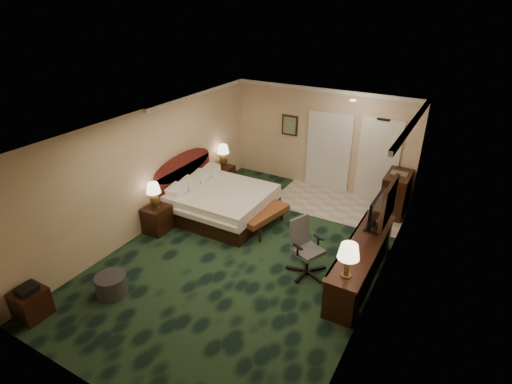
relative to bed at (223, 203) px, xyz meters
The scene contains 26 objects.
floor 1.72m from the bed, 37.46° to the right, with size 5.00×7.50×0.00m, color black.
ceiling 2.91m from the bed, 37.46° to the right, with size 5.00×7.50×0.00m, color silver.
wall_back 3.20m from the bed, 63.76° to the left, with size 5.00×0.00×2.70m, color tan.
wall_front 5.07m from the bed, 74.31° to the right, with size 5.00×0.00×2.70m, color tan.
wall_left 1.85m from the bed, 138.41° to the right, with size 0.00×7.50×2.70m, color tan.
wall_right 4.10m from the bed, 14.98° to the right, with size 0.00×7.50×2.70m, color tan.
crown_molding 2.87m from the bed, 37.46° to the right, with size 5.00×7.50×0.10m, color white, non-canonical shape.
tile_patch 2.94m from the bed, 39.86° to the left, with size 3.20×1.70×0.01m, color #B5A596.
headboard 1.16m from the bed, behind, with size 0.12×2.00×1.40m, color #440F13, non-canonical shape.
entry_door 4.01m from the bed, 42.95° to the left, with size 1.02×0.06×2.18m, color white.
closet_doors 3.20m from the bed, 59.31° to the left, with size 1.20×0.06×2.10m, color silver.
wall_art 3.00m from the bed, 80.65° to the left, with size 0.45×0.06×0.55m, color #466C53.
wall_mirror 4.01m from the bed, ahead, with size 0.05×0.95×0.75m, color white.
bed is the anchor object (origin of this frame).
nightstand_near 1.57m from the bed, 124.81° to the right, with size 0.48×0.55×0.60m, color black.
nightstand_far 1.68m from the bed, 122.86° to the left, with size 0.45×0.52×0.57m, color black.
lamp_near 1.67m from the bed, 124.61° to the right, with size 0.31×0.31×0.59m, color #311E0F, non-canonical shape.
lamp_far 1.83m from the bed, 122.80° to the left, with size 0.32×0.32×0.61m, color #311E0F, non-canonical shape.
bed_bench 1.15m from the bed, ahead, with size 0.44×1.27×0.43m, color brown.
ottoman 3.31m from the bed, 92.86° to the right, with size 0.54×0.54×0.38m, color #2F2F2F.
side_table 4.42m from the bed, 101.62° to the right, with size 0.47×0.47×0.51m, color black.
desk 3.61m from the bed, 11.77° to the right, with size 0.57×2.66×0.77m, color black.
tv 3.63m from the bed, ahead, with size 0.07×0.89×0.69m, color black.
desk_lamp 4.02m from the bed, 26.36° to the right, with size 0.35×0.35×0.61m, color #311E0F, non-canonical shape.
desk_chair 2.82m from the bed, 22.00° to the right, with size 0.64×0.60×1.11m, color #5A5A5A, non-canonical shape.
minibar 4.14m from the bed, 31.65° to the left, with size 0.54×0.97×1.02m, color black.
Camera 1 is at (3.46, -5.87, 4.81)m, focal length 28.00 mm.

